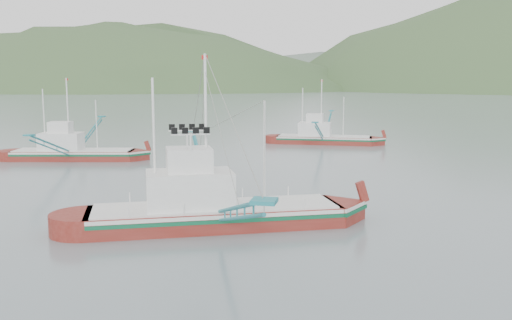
# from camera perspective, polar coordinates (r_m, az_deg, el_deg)

# --- Properties ---
(ground) EXTENTS (1200.00, 1200.00, 0.00)m
(ground) POSITION_cam_1_polar(r_m,az_deg,el_deg) (36.64, -1.85, -6.30)
(ground) COLOR slate
(ground) RESTS_ON ground
(main_boat) EXTENTS (15.99, 27.00, 11.44)m
(main_boat) POSITION_cam_1_polar(r_m,az_deg,el_deg) (35.30, -4.34, -3.00)
(main_boat) COLOR maroon
(main_boat) RESTS_ON ground
(bg_boat_far) EXTENTS (13.10, 23.65, 9.57)m
(bg_boat_far) POSITION_cam_1_polar(r_m,az_deg,el_deg) (79.56, 6.68, 2.56)
(bg_boat_far) COLOR maroon
(bg_boat_far) RESTS_ON ground
(bg_boat_left) EXTENTS (13.85, 24.04, 9.84)m
(bg_boat_left) POSITION_cam_1_polar(r_m,az_deg,el_deg) (66.96, -17.92, 1.46)
(bg_boat_left) COLOR maroon
(bg_boat_left) RESTS_ON ground
(headland_left) EXTENTS (448.00, 308.00, 210.00)m
(headland_left) POSITION_cam_1_polar(r_m,az_deg,el_deg) (437.16, -14.29, 6.89)
(headland_left) COLOR #38562C
(headland_left) RESTS_ON ground
(ridge_distant) EXTENTS (960.00, 400.00, 240.00)m
(ridge_distant) POSITION_cam_1_polar(r_m,az_deg,el_deg) (594.99, 13.52, 7.24)
(ridge_distant) COLOR slate
(ridge_distant) RESTS_ON ground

